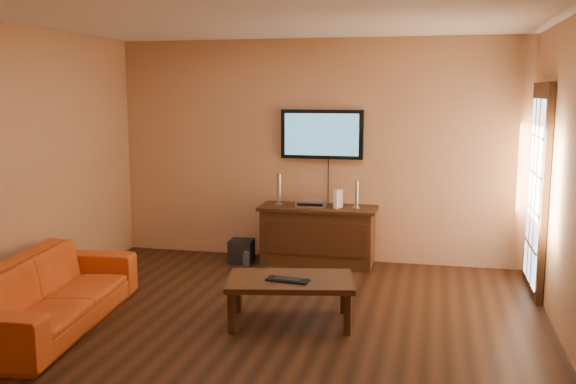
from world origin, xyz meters
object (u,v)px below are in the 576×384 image
(coffee_table, at_px, (290,284))
(sofa, at_px, (50,281))
(media_console, at_px, (318,235))
(bottle, at_px, (246,260))
(subwoofer, at_px, (241,251))
(television, at_px, (322,134))
(speaker_right, at_px, (356,196))
(keyboard, at_px, (288,280))
(game_console, at_px, (338,199))
(speaker_left, at_px, (279,191))
(av_receiver, at_px, (312,203))

(coffee_table, xyz_separation_m, sofa, (-2.05, -0.55, 0.05))
(media_console, bearing_deg, coffee_table, -86.53)
(bottle, bearing_deg, coffee_table, -61.01)
(coffee_table, xyz_separation_m, subwoofer, (-1.05, 1.90, -0.23))
(television, relative_size, bottle, 4.63)
(coffee_table, relative_size, speaker_right, 3.80)
(media_console, relative_size, sofa, 0.66)
(keyboard, bearing_deg, sofa, -167.01)
(sofa, relative_size, subwoofer, 7.62)
(television, height_order, coffee_table, television)
(television, relative_size, keyboard, 2.53)
(coffee_table, xyz_separation_m, game_console, (0.13, 2.00, 0.45))
(game_console, xyz_separation_m, keyboard, (-0.13, -2.08, -0.39))
(speaker_left, bearing_deg, coffee_table, -73.42)
(coffee_table, relative_size, subwoofer, 4.42)
(sofa, bearing_deg, speaker_right, -49.17)
(game_console, bearing_deg, speaker_right, 29.51)
(bottle, xyz_separation_m, keyboard, (0.91, -1.74, 0.32))
(media_console, xyz_separation_m, speaker_right, (0.46, 0.00, 0.50))
(media_console, bearing_deg, game_console, -7.12)
(subwoofer, bearing_deg, media_console, 5.49)
(media_console, height_order, av_receiver, av_receiver)
(speaker_right, height_order, av_receiver, speaker_right)
(keyboard, bearing_deg, bottle, 117.70)
(speaker_left, height_order, speaker_right, speaker_left)
(media_console, xyz_separation_m, coffee_table, (0.12, -2.03, 0.01))
(sofa, height_order, game_console, game_console)
(bottle, bearing_deg, media_console, 24.86)
(bottle, bearing_deg, sofa, -117.07)
(game_console, bearing_deg, coffee_table, -73.07)
(speaker_left, bearing_deg, television, 23.52)
(sofa, xyz_separation_m, av_receiver, (1.85, 2.57, 0.33))
(television, distance_m, speaker_right, 0.87)
(sofa, xyz_separation_m, keyboard, (2.04, 0.47, 0.01))
(speaker_right, relative_size, av_receiver, 0.90)
(coffee_table, distance_m, sofa, 2.12)
(sofa, distance_m, keyboard, 2.10)
(game_console, bearing_deg, bottle, -141.55)
(speaker_right, distance_m, bottle, 1.51)
(coffee_table, relative_size, game_console, 5.65)
(game_console, relative_size, keyboard, 0.55)
(television, xyz_separation_m, bottle, (-0.80, -0.59, -1.45))
(coffee_table, height_order, bottle, coffee_table)
(sofa, bearing_deg, speaker_left, -35.50)
(media_console, height_order, sofa, sofa)
(speaker_right, xyz_separation_m, bottle, (-1.25, -0.37, -0.75))
(media_console, relative_size, keyboard, 3.54)
(speaker_left, xyz_separation_m, subwoofer, (-0.44, -0.14, -0.74))
(television, xyz_separation_m, game_console, (0.25, -0.26, -0.74))
(sofa, xyz_separation_m, speaker_left, (1.44, 2.59, 0.47))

